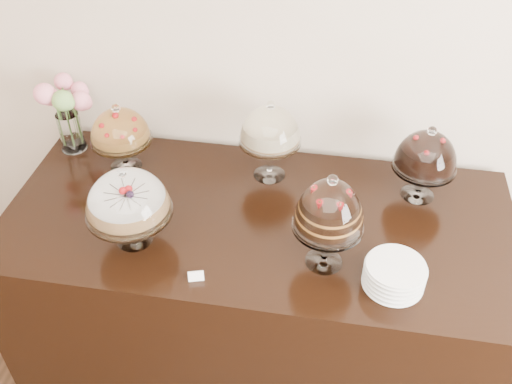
% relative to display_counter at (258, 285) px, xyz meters
% --- Properties ---
extents(wall_back, '(5.00, 0.04, 3.00)m').
position_rel_display_counter_xyz_m(wall_back, '(0.30, 0.55, 1.05)').
color(wall_back, beige).
rests_on(wall_back, ground).
extents(display_counter, '(2.20, 1.00, 0.90)m').
position_rel_display_counter_xyz_m(display_counter, '(0.00, 0.00, 0.00)').
color(display_counter, black).
rests_on(display_counter, ground).
extents(cake_stand_sugar_sponge, '(0.34, 0.34, 0.37)m').
position_rel_display_counter_xyz_m(cake_stand_sugar_sponge, '(-0.48, -0.22, 0.68)').
color(cake_stand_sugar_sponge, white).
rests_on(cake_stand_sugar_sponge, display_counter).
extents(cake_stand_choco_layer, '(0.27, 0.27, 0.43)m').
position_rel_display_counter_xyz_m(cake_stand_choco_layer, '(0.30, -0.22, 0.73)').
color(cake_stand_choco_layer, white).
rests_on(cake_stand_choco_layer, display_counter).
extents(cake_stand_cheesecake, '(0.28, 0.28, 0.40)m').
position_rel_display_counter_xyz_m(cake_stand_cheesecake, '(0.00, 0.30, 0.71)').
color(cake_stand_cheesecake, white).
rests_on(cake_stand_cheesecake, display_counter).
extents(cake_stand_dark_choco, '(0.28, 0.28, 0.36)m').
position_rel_display_counter_xyz_m(cake_stand_dark_choco, '(0.68, 0.27, 0.68)').
color(cake_stand_dark_choco, white).
rests_on(cake_stand_dark_choco, display_counter).
extents(cake_stand_fruit_tart, '(0.28, 0.28, 0.34)m').
position_rel_display_counter_xyz_m(cake_stand_fruit_tart, '(-0.68, 0.25, 0.66)').
color(cake_stand_fruit_tart, white).
rests_on(cake_stand_fruit_tart, display_counter).
extents(flower_vase, '(0.26, 0.28, 0.39)m').
position_rel_display_counter_xyz_m(flower_vase, '(-0.98, 0.35, 0.68)').
color(flower_vase, white).
rests_on(flower_vase, display_counter).
extents(plate_stack, '(0.23, 0.23, 0.10)m').
position_rel_display_counter_xyz_m(plate_stack, '(0.57, -0.29, 0.50)').
color(plate_stack, silver).
rests_on(plate_stack, display_counter).
extents(price_card_left, '(0.06, 0.03, 0.04)m').
position_rel_display_counter_xyz_m(price_card_left, '(-0.17, -0.39, 0.47)').
color(price_card_left, white).
rests_on(price_card_left, display_counter).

